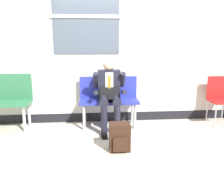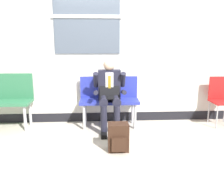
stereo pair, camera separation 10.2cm
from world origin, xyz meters
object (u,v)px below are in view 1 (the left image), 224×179
object	(u,v)px
bench_with_person	(109,97)
folding_chair	(218,96)
person_seated	(109,92)
backpack	(120,137)

from	to	relation	value
bench_with_person	folding_chair	bearing A→B (deg)	-1.18
bench_with_person	person_seated	bearing A→B (deg)	-90.00
backpack	folding_chair	xyz separation A→B (m)	(2.02, 1.00, 0.34)
bench_with_person	person_seated	size ratio (longest dim) A/B	0.85
person_seated	bench_with_person	bearing A→B (deg)	90.00
person_seated	folding_chair	world-z (taller)	person_seated
person_seated	folding_chair	bearing A→B (deg)	4.19
backpack	folding_chair	size ratio (longest dim) A/B	0.45
bench_with_person	backpack	size ratio (longest dim) A/B	2.63
bench_with_person	person_seated	distance (m)	0.24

